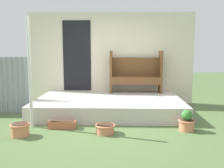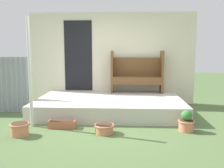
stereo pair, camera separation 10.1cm
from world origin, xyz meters
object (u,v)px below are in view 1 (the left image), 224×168
object	(u,v)px
bench	(136,72)
planter_box_rect	(62,124)
flower_pot_left	(20,129)
flower_pot_right	(187,122)
support_post	(30,73)
flower_pot_middle	(105,128)

from	to	relation	value
bench	planter_box_rect	distance (m)	2.81
flower_pot_left	flower_pot_right	bearing A→B (deg)	7.50
bench	flower_pot_left	bearing A→B (deg)	-130.10
bench	support_post	bearing A→B (deg)	-136.73
flower_pot_right	support_post	bearing A→B (deg)	177.18
support_post	flower_pot_middle	world-z (taller)	support_post
support_post	bench	bearing A→B (deg)	42.84
bench	flower_pot_middle	world-z (taller)	bench
flower_pot_left	flower_pot_right	size ratio (longest dim) A/B	0.87
flower_pot_left	flower_pot_middle	bearing A→B (deg)	7.31
flower_pot_left	planter_box_rect	xyz separation A→B (m)	(0.66, 0.48, -0.05)
bench	flower_pot_right	size ratio (longest dim) A/B	3.45
flower_pot_left	flower_pot_right	distance (m)	3.13
flower_pot_left	flower_pot_middle	size ratio (longest dim) A/B	0.94
flower_pot_middle	planter_box_rect	distance (m)	0.92
support_post	bench	size ratio (longest dim) A/B	1.55
flower_pot_middle	bench	bearing A→B (deg)	73.74
bench	flower_pot_middle	xyz separation A→B (m)	(-0.71, -2.43, -0.84)
bench	planter_box_rect	size ratio (longest dim) A/B	2.65
bench	flower_pot_right	xyz separation A→B (m)	(0.86, -2.22, -0.75)
bench	planter_box_rect	world-z (taller)	bench
planter_box_rect	flower_pot_right	bearing A→B (deg)	-1.60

